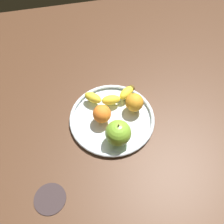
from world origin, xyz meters
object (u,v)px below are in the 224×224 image
fruit_bowl (112,118)px  apple (118,133)px  orange_front_right (102,114)px  banana (111,96)px  ambient_coaster (50,199)px  orange_front_left (134,102)px

fruit_bowl → apple: bearing=-91.4°
orange_front_right → banana: bearing=57.3°
apple → ambient_coaster: bearing=-149.5°
apple → banana: bearing=84.3°
banana → ambient_coaster: 38.57cm
fruit_bowl → banana: (1.40, 7.40, 2.60)cm
fruit_bowl → orange_front_left: orange_front_left is taller
fruit_bowl → orange_front_left: size_ratio=4.68×
banana → orange_front_left: bearing=-35.7°
banana → orange_front_right: 8.96cm
apple → ambient_coaster: size_ratio=0.98×
banana → apple: apple is taller
banana → orange_front_left: 8.75cm
orange_front_right → ambient_coaster: orange_front_right is taller
fruit_bowl → apple: size_ratio=3.23×
banana → orange_front_left: orange_front_left is taller
apple → ambient_coaster: apple is taller
orange_front_left → orange_front_right: bearing=-169.5°
apple → ambient_coaster: 27.14cm
fruit_bowl → orange_front_right: (-3.39, -0.05, 3.94)cm
banana → orange_front_right: orange_front_right is taller
apple → orange_front_right: 9.30cm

